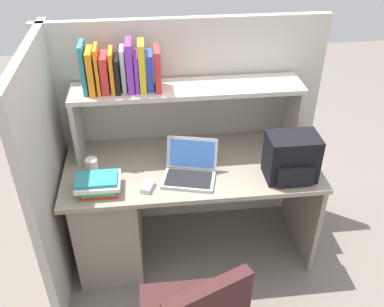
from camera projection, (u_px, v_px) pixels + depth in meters
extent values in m
plane|color=slate|center=(191.00, 246.00, 3.13)|extent=(8.00, 8.00, 0.00)
cube|color=gray|center=(191.00, 167.00, 2.73)|extent=(1.60, 0.70, 0.03)
cube|color=gray|center=(110.00, 216.00, 2.89)|extent=(0.40, 0.64, 0.70)
cube|color=gray|center=(302.00, 201.00, 3.01)|extent=(0.03, 0.64, 0.70)
cube|color=#BCB5A8|center=(185.00, 128.00, 3.01)|extent=(1.84, 0.05, 1.55)
cube|color=#BCB5A8|center=(52.00, 173.00, 2.58)|extent=(0.05, 1.06, 1.55)
cube|color=#B3A99C|center=(77.00, 127.00, 2.71)|extent=(0.03, 0.28, 0.42)
cube|color=#B3A99C|center=(293.00, 114.00, 2.84)|extent=(0.03, 0.28, 0.42)
cube|color=beige|center=(187.00, 89.00, 2.65)|extent=(1.44, 0.28, 0.03)
cube|color=teal|center=(84.00, 68.00, 2.50)|extent=(0.03, 0.16, 0.30)
cube|color=orange|center=(91.00, 71.00, 2.50)|extent=(0.04, 0.17, 0.26)
cube|color=orange|center=(98.00, 69.00, 2.50)|extent=(0.02, 0.16, 0.28)
cube|color=red|center=(105.00, 73.00, 2.53)|extent=(0.04, 0.17, 0.22)
cube|color=orange|center=(112.00, 71.00, 2.52)|extent=(0.02, 0.17, 0.25)
cube|color=black|center=(117.00, 74.00, 2.54)|extent=(0.03, 0.16, 0.21)
cube|color=white|center=(123.00, 69.00, 2.54)|extent=(0.02, 0.13, 0.26)
cube|color=purple|center=(130.00, 66.00, 2.53)|extent=(0.04, 0.18, 0.30)
cube|color=purple|center=(137.00, 72.00, 2.55)|extent=(0.02, 0.17, 0.22)
cube|color=yellow|center=(142.00, 66.00, 2.52)|extent=(0.04, 0.15, 0.29)
cube|color=blue|center=(150.00, 71.00, 2.56)|extent=(0.04, 0.14, 0.22)
cube|color=red|center=(157.00, 69.00, 2.54)|extent=(0.03, 0.17, 0.25)
cube|color=#B7BABF|center=(189.00, 179.00, 2.59)|extent=(0.35, 0.29, 0.02)
cube|color=black|center=(189.00, 178.00, 2.57)|extent=(0.31, 0.23, 0.00)
cube|color=#B7BABF|center=(191.00, 153.00, 2.62)|extent=(0.32, 0.15, 0.19)
cube|color=#3F72CC|center=(191.00, 154.00, 2.61)|extent=(0.28, 0.12, 0.16)
cube|color=black|center=(291.00, 157.00, 2.55)|extent=(0.30, 0.20, 0.28)
cube|color=black|center=(295.00, 176.00, 2.50)|extent=(0.22, 0.04, 0.13)
cube|color=silver|center=(148.00, 187.00, 2.52)|extent=(0.09, 0.12, 0.03)
cylinder|color=white|center=(92.00, 166.00, 2.63)|extent=(0.08, 0.08, 0.10)
cube|color=red|center=(100.00, 189.00, 2.51)|extent=(0.21, 0.18, 0.02)
cube|color=green|center=(100.00, 186.00, 2.49)|extent=(0.19, 0.18, 0.03)
cube|color=white|center=(98.00, 182.00, 2.48)|extent=(0.26, 0.20, 0.03)
cube|color=teal|center=(96.00, 179.00, 2.46)|extent=(0.24, 0.16, 0.02)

